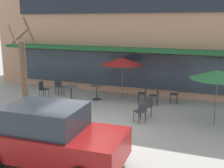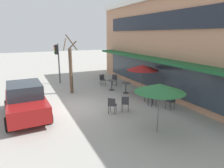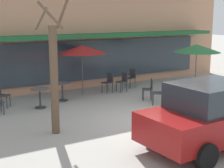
# 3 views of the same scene
# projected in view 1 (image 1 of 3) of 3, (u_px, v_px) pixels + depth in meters

# --- Properties ---
(ground_plane) EXTENTS (80.00, 80.00, 0.00)m
(ground_plane) POSITION_uv_depth(u_px,v_px,m) (85.00, 132.00, 10.38)
(ground_plane) COLOR #9E9B93
(building_facade) EXTENTS (18.17, 9.10, 6.92)m
(building_facade) POSITION_uv_depth(u_px,v_px,m) (151.00, 30.00, 18.70)
(building_facade) COLOR tan
(building_facade) RESTS_ON ground
(cafe_table_near_wall) EXTENTS (0.70, 0.70, 0.76)m
(cafe_table_near_wall) POSITION_uv_depth(u_px,v_px,m) (71.00, 91.00, 14.41)
(cafe_table_near_wall) COLOR #333338
(cafe_table_near_wall) RESTS_ON ground
(cafe_table_streetside) EXTENTS (0.70, 0.70, 0.76)m
(cafe_table_streetside) POSITION_uv_depth(u_px,v_px,m) (97.00, 90.00, 14.55)
(cafe_table_streetside) COLOR #333338
(cafe_table_streetside) RESTS_ON ground
(patio_umbrella_green_folded) EXTENTS (2.10, 2.10, 2.20)m
(patio_umbrella_green_folded) POSITION_uv_depth(u_px,v_px,m) (218.00, 74.00, 10.68)
(patio_umbrella_green_folded) COLOR #4C4C51
(patio_umbrella_green_folded) RESTS_ON ground
(patio_umbrella_cream_folded) EXTENTS (2.10, 2.10, 2.20)m
(patio_umbrella_cream_folded) POSITION_uv_depth(u_px,v_px,m) (122.00, 61.00, 14.30)
(patio_umbrella_cream_folded) COLOR #4C4C51
(patio_umbrella_cream_folded) RESTS_ON ground
(cafe_chair_0) EXTENTS (0.54, 0.54, 0.89)m
(cafe_chair_0) POSITION_uv_depth(u_px,v_px,m) (147.00, 106.00, 11.85)
(cafe_chair_0) COLOR #333338
(cafe_chair_0) RESTS_ON ground
(cafe_chair_1) EXTENTS (0.56, 0.56, 0.89)m
(cafe_chair_1) POSITION_uv_depth(u_px,v_px,m) (59.00, 85.00, 15.59)
(cafe_chair_1) COLOR #333338
(cafe_chair_1) RESTS_ON ground
(cafe_chair_2) EXTENTS (0.42, 0.42, 0.89)m
(cafe_chair_2) POSITION_uv_depth(u_px,v_px,m) (43.00, 88.00, 14.93)
(cafe_chair_2) COLOR #333338
(cafe_chair_2) RESTS_ON ground
(cafe_chair_3) EXTENTS (0.45, 0.45, 0.89)m
(cafe_chair_3) POSITION_uv_depth(u_px,v_px,m) (143.00, 92.00, 14.02)
(cafe_chair_3) COLOR #333338
(cafe_chair_3) RESTS_ON ground
(cafe_chair_4) EXTENTS (0.56, 0.56, 0.89)m
(cafe_chair_4) POSITION_uv_depth(u_px,v_px,m) (141.00, 111.00, 11.18)
(cafe_chair_4) COLOR #333338
(cafe_chair_4) RESTS_ON ground
(cafe_chair_5) EXTENTS (0.42, 0.42, 0.89)m
(cafe_chair_5) POSITION_uv_depth(u_px,v_px,m) (155.00, 95.00, 13.62)
(cafe_chair_5) COLOR #333338
(cafe_chair_5) RESTS_ON ground
(cafe_chair_6) EXTENTS (0.47, 0.47, 0.89)m
(cafe_chair_6) POSITION_uv_depth(u_px,v_px,m) (176.00, 93.00, 13.86)
(cafe_chair_6) COLOR #333338
(cafe_chair_6) RESTS_ON ground
(parked_sedan) EXTENTS (4.27, 2.16, 1.76)m
(parked_sedan) POSITION_uv_depth(u_px,v_px,m) (49.00, 136.00, 7.83)
(parked_sedan) COLOR maroon
(parked_sedan) RESTS_ON ground
(street_tree) EXTENTS (1.01, 1.03, 4.16)m
(street_tree) POSITION_uv_depth(u_px,v_px,m) (24.00, 76.00, 11.64)
(street_tree) COLOR brown
(street_tree) RESTS_ON ground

